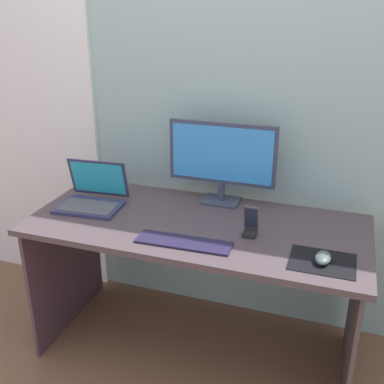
% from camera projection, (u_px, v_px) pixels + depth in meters
% --- Properties ---
extents(ground_plane, '(8.00, 8.00, 0.00)m').
position_uv_depth(ground_plane, '(196.00, 347.00, 2.37)').
color(ground_plane, brown).
extents(wall_back, '(6.00, 0.04, 2.50)m').
position_uv_depth(wall_back, '(224.00, 87.00, 2.26)').
color(wall_back, '#91B3AB').
rests_on(wall_back, ground_plane).
extents(door_left, '(0.82, 0.02, 2.02)m').
position_uv_depth(door_left, '(32.00, 119.00, 2.66)').
color(door_left, white).
rests_on(door_left, ground_plane).
extents(desk, '(1.52, 0.68, 0.71)m').
position_uv_depth(desk, '(196.00, 249.00, 2.15)').
color(desk, '#43363A').
rests_on(desk, ground_plane).
extents(monitor, '(0.53, 0.14, 0.40)m').
position_uv_depth(monitor, '(222.00, 159.00, 2.22)').
color(monitor, '#333A4E').
rests_on(monitor, desk).
extents(laptop, '(0.32, 0.28, 0.21)m').
position_uv_depth(laptop, '(92.00, 197.00, 2.25)').
color(laptop, '#2C2D4E').
rests_on(laptop, desk).
extents(keyboard_external, '(0.40, 0.13, 0.01)m').
position_uv_depth(keyboard_external, '(184.00, 242.00, 1.91)').
color(keyboard_external, '#1F1932').
rests_on(keyboard_external, desk).
extents(mousepad, '(0.25, 0.20, 0.00)m').
position_uv_depth(mousepad, '(322.00, 262.00, 1.78)').
color(mousepad, black).
rests_on(mousepad, desk).
extents(mouse, '(0.07, 0.10, 0.04)m').
position_uv_depth(mouse, '(323.00, 258.00, 1.77)').
color(mouse, '#40504C').
rests_on(mouse, mousepad).
extents(phone_in_dock, '(0.06, 0.06, 0.14)m').
position_uv_depth(phone_in_dock, '(250.00, 225.00, 1.96)').
color(phone_in_dock, black).
rests_on(phone_in_dock, desk).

